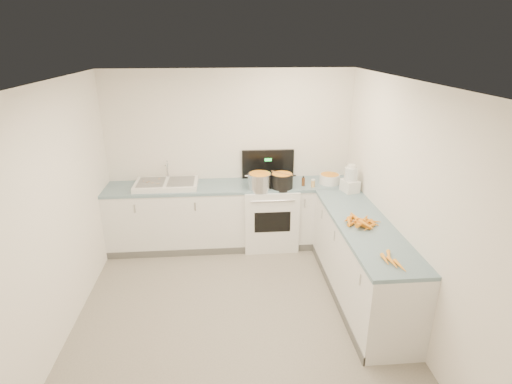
{
  "coord_description": "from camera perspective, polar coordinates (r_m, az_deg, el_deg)",
  "views": [
    {
      "loc": [
        -0.1,
        -3.6,
        2.86
      ],
      "look_at": [
        0.3,
        1.1,
        1.05
      ],
      "focal_mm": 28.0,
      "sensor_mm": 36.0,
      "label": 1
    }
  ],
  "objects": [
    {
      "name": "wall_right",
      "position": [
        4.36,
        20.68,
        -2.13
      ],
      "size": [
        0.0,
        4.0,
        2.5
      ],
      "primitive_type": null,
      "rotation": [
        1.57,
        0.0,
        -1.57
      ],
      "color": "white",
      "rests_on": "ground"
    },
    {
      "name": "floor",
      "position": [
        4.6,
        -2.69,
        -17.48
      ],
      "size": [
        3.5,
        4.0,
        0.0
      ],
      "primitive_type": null,
      "color": "gray",
      "rests_on": "ground"
    },
    {
      "name": "wall_left",
      "position": [
        4.28,
        -27.18,
        -3.6
      ],
      "size": [
        0.0,
        4.0,
        2.5
      ],
      "primitive_type": null,
      "rotation": [
        1.57,
        0.0,
        1.57
      ],
      "color": "white",
      "rests_on": "ground"
    },
    {
      "name": "food_processor",
      "position": [
        5.47,
        13.34,
        1.66
      ],
      "size": [
        0.24,
        0.26,
        0.38
      ],
      "color": "white",
      "rests_on": "counter_right"
    },
    {
      "name": "sink",
      "position": [
        5.68,
        -12.67,
        1.12
      ],
      "size": [
        0.86,
        0.52,
        0.31
      ],
      "color": "white",
      "rests_on": "counter_back"
    },
    {
      "name": "peeled_carrots",
      "position": [
        3.92,
        18.82,
        -9.3
      ],
      "size": [
        0.14,
        0.37,
        0.04
      ],
      "color": "orange",
      "rests_on": "counter_right"
    },
    {
      "name": "stove",
      "position": [
        5.84,
        1.96,
        -3.15
      ],
      "size": [
        0.76,
        0.65,
        1.36
      ],
      "color": "white",
      "rests_on": "ground"
    },
    {
      "name": "spice_jar",
      "position": [
        5.59,
        8.13,
        1.19
      ],
      "size": [
        0.06,
        0.06,
        0.1
      ],
      "primitive_type": "cylinder",
      "color": "#E5B266",
      "rests_on": "counter_back"
    },
    {
      "name": "steel_pot",
      "position": [
        5.46,
        0.54,
        1.48
      ],
      "size": [
        0.33,
        0.33,
        0.24
      ],
      "primitive_type": "cylinder",
      "rotation": [
        0.0,
        0.0,
        0.03
      ],
      "color": "silver",
      "rests_on": "stove"
    },
    {
      "name": "mixing_bowl",
      "position": [
        5.76,
        10.45,
        1.86
      ],
      "size": [
        0.33,
        0.33,
        0.13
      ],
      "primitive_type": "cylinder",
      "rotation": [
        0.0,
        0.0,
        0.16
      ],
      "color": "white",
      "rests_on": "counter_back"
    },
    {
      "name": "peelings",
      "position": [
        5.71,
        -14.53,
        1.45
      ],
      "size": [
        0.24,
        0.29,
        0.01
      ],
      "color": "tan",
      "rests_on": "sink"
    },
    {
      "name": "extract_bottle",
      "position": [
        5.62,
        6.77,
        1.47
      ],
      "size": [
        0.05,
        0.05,
        0.12
      ],
      "primitive_type": "cylinder",
      "color": "#593319",
      "rests_on": "counter_back"
    },
    {
      "name": "counter_back",
      "position": [
        5.82,
        -3.45,
        -3.31
      ],
      "size": [
        3.5,
        0.62,
        0.94
      ],
      "color": "white",
      "rests_on": "ground"
    },
    {
      "name": "black_pot",
      "position": [
        5.51,
        3.71,
        1.52
      ],
      "size": [
        0.41,
        0.41,
        0.22
      ],
      "primitive_type": "cylinder",
      "rotation": [
        0.0,
        0.0,
        -0.43
      ],
      "color": "black",
      "rests_on": "stove"
    },
    {
      "name": "wooden_spoon",
      "position": [
        5.47,
        3.74,
        2.7
      ],
      "size": [
        0.27,
        0.22,
        0.01
      ],
      "primitive_type": "cylinder",
      "rotation": [
        1.57,
        0.0,
        0.89
      ],
      "color": "#AD7A47",
      "rests_on": "black_pot"
    },
    {
      "name": "wall_back",
      "position": [
        5.83,
        -3.7,
        4.91
      ],
      "size": [
        3.5,
        0.0,
        2.5
      ],
      "primitive_type": null,
      "rotation": [
        1.57,
        0.0,
        0.0
      ],
      "color": "white",
      "rests_on": "ground"
    },
    {
      "name": "counter_right",
      "position": [
        4.83,
        14.75,
        -9.43
      ],
      "size": [
        0.62,
        2.2,
        0.94
      ],
      "color": "white",
      "rests_on": "ground"
    },
    {
      "name": "ceiling",
      "position": [
        3.62,
        -3.38,
        15.23
      ],
      "size": [
        3.5,
        4.0,
        0.0
      ],
      "primitive_type": null,
      "rotation": [
        3.14,
        0.0,
        0.0
      ],
      "color": "white",
      "rests_on": "ground"
    },
    {
      "name": "wall_front",
      "position": [
        2.27,
        -1.0,
        -24.14
      ],
      "size": [
        3.5,
        0.0,
        2.5
      ],
      "primitive_type": null,
      "rotation": [
        -1.57,
        0.0,
        0.0
      ],
      "color": "white",
      "rests_on": "ground"
    },
    {
      "name": "carrot_pile",
      "position": [
        4.56,
        14.82,
        -4.14
      ],
      "size": [
        0.43,
        0.49,
        0.09
      ],
      "color": "orange",
      "rests_on": "counter_right"
    }
  ]
}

